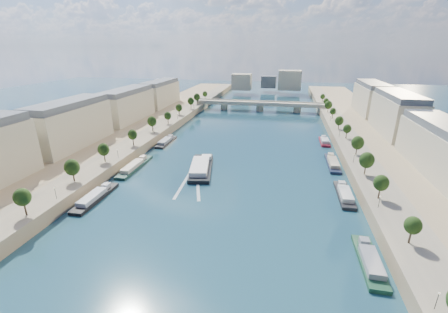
% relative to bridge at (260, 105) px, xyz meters
% --- Properties ---
extents(ground, '(700.00, 700.00, 0.00)m').
position_rel_bridge_xyz_m(ground, '(0.00, -115.34, -5.08)').
color(ground, '#0C2636').
rests_on(ground, ground).
extents(quay_left, '(44.00, 520.00, 5.00)m').
position_rel_bridge_xyz_m(quay_left, '(-72.00, -115.34, -2.58)').
color(quay_left, '#9E8460').
rests_on(quay_left, ground).
extents(quay_right, '(44.00, 520.00, 5.00)m').
position_rel_bridge_xyz_m(quay_right, '(72.00, -115.34, -2.58)').
color(quay_right, '#9E8460').
rests_on(quay_right, ground).
extents(pave_left, '(14.00, 520.00, 0.10)m').
position_rel_bridge_xyz_m(pave_left, '(-57.00, -115.34, -0.03)').
color(pave_left, gray).
rests_on(pave_left, quay_left).
extents(pave_right, '(14.00, 520.00, 0.10)m').
position_rel_bridge_xyz_m(pave_right, '(57.00, -115.34, -0.03)').
color(pave_right, gray).
rests_on(pave_right, quay_right).
extents(trees_left, '(4.80, 268.80, 8.26)m').
position_rel_bridge_xyz_m(trees_left, '(-55.00, -113.34, 5.39)').
color(trees_left, '#382B1E').
rests_on(trees_left, ground).
extents(trees_right, '(4.80, 268.80, 8.26)m').
position_rel_bridge_xyz_m(trees_right, '(55.00, -105.34, 5.39)').
color(trees_right, '#382B1E').
rests_on(trees_right, ground).
extents(lamps_left, '(0.36, 200.36, 4.28)m').
position_rel_bridge_xyz_m(lamps_left, '(-52.50, -125.34, 2.70)').
color(lamps_left, black).
rests_on(lamps_left, ground).
extents(lamps_right, '(0.36, 200.36, 4.28)m').
position_rel_bridge_xyz_m(lamps_right, '(52.50, -110.34, 2.70)').
color(lamps_right, black).
rests_on(lamps_right, ground).
extents(buildings_left, '(16.00, 226.00, 23.20)m').
position_rel_bridge_xyz_m(buildings_left, '(-85.00, -103.34, 11.37)').
color(buildings_left, '#BAAF8F').
rests_on(buildings_left, ground).
extents(buildings_right, '(16.00, 226.00, 23.20)m').
position_rel_bridge_xyz_m(buildings_right, '(85.00, -103.34, 11.37)').
color(buildings_right, '#BAAF8F').
rests_on(buildings_right, ground).
extents(skyline, '(79.00, 42.00, 22.00)m').
position_rel_bridge_xyz_m(skyline, '(3.19, 104.18, 9.57)').
color(skyline, '#BAAF8F').
rests_on(skyline, ground).
extents(bridge, '(112.00, 12.00, 8.15)m').
position_rel_bridge_xyz_m(bridge, '(0.00, 0.00, 0.00)').
color(bridge, '#C1B79E').
rests_on(bridge, ground).
extents(tour_barge, '(14.95, 33.14, 4.34)m').
position_rel_bridge_xyz_m(tour_barge, '(-14.65, -139.88, -3.80)').
color(tour_barge, black).
rests_on(tour_barge, ground).
extents(wake, '(12.39, 26.02, 0.04)m').
position_rel_bridge_xyz_m(wake, '(-14.65, -156.38, -5.06)').
color(wake, silver).
rests_on(wake, ground).
extents(moored_barges_left, '(5.00, 154.66, 3.60)m').
position_rel_bridge_xyz_m(moored_barges_left, '(-45.50, -165.65, -4.24)').
color(moored_barges_left, '#1B253C').
rests_on(moored_barges_left, ground).
extents(moored_barges_right, '(5.00, 125.70, 3.60)m').
position_rel_bridge_xyz_m(moored_barges_right, '(45.50, -140.17, -4.24)').
color(moored_barges_right, '#1C482F').
rests_on(moored_barges_right, ground).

